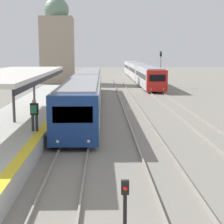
% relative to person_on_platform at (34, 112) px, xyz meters
% --- Properties ---
extents(platform_canopy, '(4.00, 16.35, 2.90)m').
position_rel_person_on_platform_xyz_m(platform_canopy, '(-1.60, 2.58, 1.79)').
color(platform_canopy, beige).
rests_on(platform_canopy, station_platform).
extents(person_on_platform, '(0.40, 0.40, 1.66)m').
position_rel_person_on_platform_xyz_m(person_on_platform, '(0.00, 0.00, 0.00)').
color(person_on_platform, '#2D2D33').
rests_on(person_on_platform, station_platform).
extents(train_near, '(2.54, 31.71, 2.93)m').
position_rel_person_on_platform_xyz_m(train_near, '(2.04, 14.80, -0.22)').
color(train_near, navy).
rests_on(train_near, ground_plane).
extents(train_far, '(2.49, 45.67, 2.92)m').
position_rel_person_on_platform_xyz_m(train_far, '(9.96, 47.92, -0.22)').
color(train_far, red).
rests_on(train_far, ground_plane).
extents(signal_post_near, '(0.20, 0.21, 1.71)m').
position_rel_person_on_platform_xyz_m(signal_post_near, '(4.04, -10.00, -0.78)').
color(signal_post_near, black).
rests_on(signal_post_near, ground_plane).
extents(signal_mast_far, '(0.28, 0.29, 5.01)m').
position_rel_person_on_platform_xyz_m(signal_mast_far, '(11.74, 34.32, 1.31)').
color(signal_mast_far, gray).
rests_on(signal_mast_far, ground_plane).
extents(distant_domed_building, '(5.06, 5.06, 13.43)m').
position_rel_person_on_platform_xyz_m(distant_domed_building, '(-3.71, 41.89, 4.49)').
color(distant_domed_building, gray).
rests_on(distant_domed_building, ground_plane).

